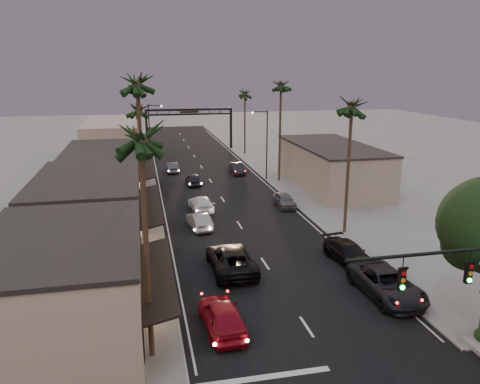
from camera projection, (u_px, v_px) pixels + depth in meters
name	position (u px, v px, depth m)	size (l,w,h in m)	color
ground	(218.00, 193.00, 54.66)	(200.00, 200.00, 0.00)	slate
road	(212.00, 183.00, 59.38)	(14.00, 120.00, 0.02)	black
sidewalk_left	(135.00, 174.00, 64.05)	(5.00, 92.00, 0.12)	slate
sidewalk_right	(269.00, 168.00, 67.91)	(5.00, 92.00, 0.12)	slate
storefront_near	(64.00, 289.00, 24.86)	(8.00, 12.00, 5.50)	#B7A68C
storefront_mid	(89.00, 212.00, 38.08)	(8.00, 14.00, 5.50)	gray
storefront_far	(103.00, 173.00, 53.26)	(8.00, 16.00, 5.00)	#B7A68C
storefront_dist	(112.00, 140.00, 74.86)	(8.00, 20.00, 6.00)	gray
building_right	(331.00, 167.00, 56.86)	(8.00, 18.00, 5.00)	gray
arch	(189.00, 119.00, 81.58)	(15.20, 0.40, 7.27)	black
streetlight_right	(265.00, 139.00, 59.42)	(2.13, 0.30, 9.00)	black
streetlight_left	(151.00, 129.00, 68.89)	(2.13, 0.30, 9.00)	black
palm_la	(140.00, 130.00, 20.68)	(3.20, 3.20, 13.20)	#38281C
palm_lb	(137.00, 79.00, 32.46)	(3.20, 3.20, 15.20)	#38281C
palm_lc	(138.00, 106.00, 46.44)	(3.20, 3.20, 12.20)	#38281C
palm_ld	(137.00, 81.00, 63.89)	(3.20, 3.20, 14.20)	#38281C
palm_ra	(352.00, 102.00, 38.35)	(3.20, 3.20, 13.20)	#38281C
palm_rb	(281.00, 82.00, 56.99)	(3.20, 3.20, 14.20)	#38281C
palm_rc	(245.00, 91.00, 76.39)	(3.20, 3.20, 12.20)	#38281C
palm_far	(139.00, 83.00, 85.93)	(3.20, 3.20, 13.20)	#38281C
oncoming_red	(222.00, 315.00, 25.85)	(2.04, 5.06, 1.72)	maroon
oncoming_pickup	(231.00, 259.00, 33.45)	(2.95, 6.39, 1.78)	black
oncoming_silver	(199.00, 221.00, 42.28)	(1.52, 4.36, 1.44)	#949499
oncoming_white	(201.00, 203.00, 47.66)	(2.05, 5.05, 1.46)	white
oncoming_dgrey	(193.00, 179.00, 58.09)	(1.74, 4.32, 1.47)	black
oncoming_grey_far	(173.00, 167.00, 65.18)	(1.51, 4.33, 1.43)	#424146
curbside_near	(387.00, 284.00, 29.64)	(2.91, 6.31, 1.75)	black
curbside_black	(349.00, 253.00, 34.86)	(2.12, 5.22, 1.51)	black
curbside_grey	(284.00, 200.00, 48.93)	(1.70, 4.22, 1.44)	#515157
curbside_far	(237.00, 168.00, 64.29)	(1.54, 4.43, 1.46)	black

